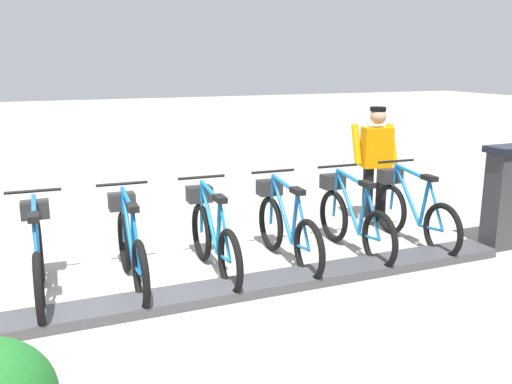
% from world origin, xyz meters
% --- Properties ---
extents(ground_plane, '(60.00, 60.00, 0.00)m').
position_xyz_m(ground_plane, '(0.00, 0.00, 0.00)').
color(ground_plane, '#ACA79C').
extents(dock_rail_base, '(0.44, 8.77, 0.10)m').
position_xyz_m(dock_rail_base, '(0.00, 0.00, 0.05)').
color(dock_rail_base, '#47474C').
rests_on(dock_rail_base, ground).
extents(payment_kiosk, '(0.36, 0.52, 1.28)m').
position_xyz_m(payment_kiosk, '(0.05, -4.72, 0.67)').
color(payment_kiosk, '#38383D').
rests_on(payment_kiosk, ground).
extents(bike_docked_0, '(1.72, 0.54, 1.02)m').
position_xyz_m(bike_docked_0, '(0.62, -3.79, 0.43)').
color(bike_docked_0, black).
rests_on(bike_docked_0, ground).
extents(bike_docked_1, '(1.72, 0.54, 1.02)m').
position_xyz_m(bike_docked_1, '(0.62, -2.90, 0.43)').
color(bike_docked_1, black).
rests_on(bike_docked_1, ground).
extents(bike_docked_2, '(1.72, 0.54, 1.02)m').
position_xyz_m(bike_docked_2, '(0.62, -2.02, 0.43)').
color(bike_docked_2, black).
rests_on(bike_docked_2, ground).
extents(bike_docked_3, '(1.72, 0.54, 1.02)m').
position_xyz_m(bike_docked_3, '(0.62, -1.13, 0.43)').
color(bike_docked_3, black).
rests_on(bike_docked_3, ground).
extents(bike_docked_4, '(1.72, 0.54, 1.02)m').
position_xyz_m(bike_docked_4, '(0.62, -0.24, 0.43)').
color(bike_docked_4, black).
rests_on(bike_docked_4, ground).
extents(bike_docked_5, '(1.72, 0.54, 1.02)m').
position_xyz_m(bike_docked_5, '(0.62, 0.64, 0.43)').
color(bike_docked_5, black).
rests_on(bike_docked_5, ground).
extents(worker_near_rack, '(0.56, 0.68, 1.66)m').
position_xyz_m(worker_near_rack, '(1.57, -3.87, 0.91)').
color(worker_near_rack, white).
rests_on(worker_near_rack, ground).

